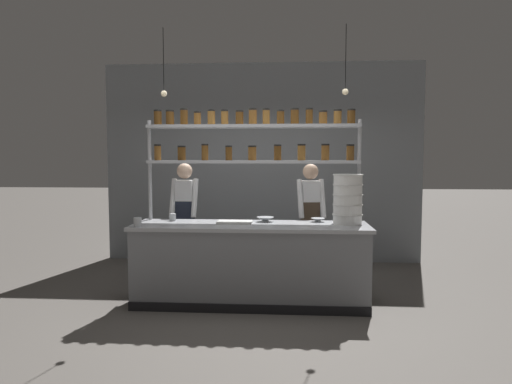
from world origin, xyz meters
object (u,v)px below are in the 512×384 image
object	(u,v)px
spice_shelf_unit	(253,144)
prep_bowl_near_left	(318,220)
chef_center	(310,216)
chef_left	(185,215)
container_stack	(348,199)
serving_cup_by_board	(173,217)
serving_cup_front	(138,222)
prep_bowl_center_front	(265,219)
cutting_board	(235,222)

from	to	relation	value
spice_shelf_unit	prep_bowl_near_left	xyz separation A→B (m)	(0.77, -0.09, -0.90)
chef_center	spice_shelf_unit	bearing A→B (deg)	-154.67
chef_left	container_stack	size ratio (longest dim) A/B	2.81
serving_cup_by_board	container_stack	bearing A→B (deg)	-3.55
chef_center	container_stack	world-z (taller)	chef_center
chef_left	serving_cup_front	distance (m)	1.11
chef_left	spice_shelf_unit	bearing A→B (deg)	-24.66
container_stack	chef_center	bearing A→B (deg)	117.51
prep_bowl_near_left	chef_center	bearing A→B (deg)	95.91
chef_center	serving_cup_by_board	world-z (taller)	chef_center
chef_left	prep_bowl_center_front	world-z (taller)	chef_left
cutting_board	serving_cup_by_board	distance (m)	0.79
prep_bowl_center_front	serving_cup_by_board	xyz separation A→B (m)	(-1.12, 0.00, 0.02)
container_stack	serving_cup_front	world-z (taller)	container_stack
chef_left	chef_center	size ratio (longest dim) A/B	1.00
serving_cup_front	container_stack	bearing A→B (deg)	9.29
chef_left	cutting_board	xyz separation A→B (m)	(0.75, -0.72, 0.01)
prep_bowl_near_left	serving_cup_front	size ratio (longest dim) A/B	1.61
chef_center	container_stack	bearing A→B (deg)	-72.07
spice_shelf_unit	cutting_board	size ratio (longest dim) A/B	6.44
serving_cup_front	prep_bowl_near_left	bearing A→B (deg)	14.98
chef_left	container_stack	bearing A→B (deg)	-17.95
chef_center	serving_cup_by_board	size ratio (longest dim) A/B	18.60
spice_shelf_unit	serving_cup_by_board	size ratio (longest dim) A/B	29.97
chef_left	prep_bowl_near_left	distance (m)	1.80
prep_bowl_near_left	serving_cup_by_board	distance (m)	1.74
prep_bowl_near_left	serving_cup_by_board	size ratio (longest dim) A/B	1.93
chef_left	serving_cup_front	bearing A→B (deg)	-103.92
spice_shelf_unit	chef_left	xyz separation A→B (m)	(-0.95, 0.45, -0.92)
cutting_board	chef_left	bearing A→B (deg)	136.24
chef_center	serving_cup_by_board	distance (m)	1.79
serving_cup_front	serving_cup_by_board	size ratio (longest dim) A/B	1.20
serving_cup_front	serving_cup_by_board	bearing A→B (deg)	62.80
cutting_board	prep_bowl_near_left	xyz separation A→B (m)	(0.97, 0.18, 0.01)
cutting_board	serving_cup_front	xyz separation A→B (m)	(-1.03, -0.36, 0.04)
chef_left	serving_cup_front	world-z (taller)	chef_left
container_stack	serving_cup_by_board	world-z (taller)	container_stack
prep_bowl_center_front	container_stack	bearing A→B (deg)	-7.47
spice_shelf_unit	serving_cup_by_board	bearing A→B (deg)	-173.21
spice_shelf_unit	container_stack	bearing A→B (deg)	-12.48
cutting_board	prep_bowl_near_left	bearing A→B (deg)	10.46
spice_shelf_unit	container_stack	distance (m)	1.29
container_stack	serving_cup_by_board	distance (m)	2.08
spice_shelf_unit	prep_bowl_center_front	distance (m)	0.91
prep_bowl_near_left	prep_bowl_center_front	bearing A→B (deg)	-177.20
container_stack	chef_left	bearing A→B (deg)	161.27
prep_bowl_near_left	serving_cup_front	distance (m)	2.07
prep_bowl_near_left	prep_bowl_center_front	distance (m)	0.62
spice_shelf_unit	container_stack	xyz separation A→B (m)	(1.10, -0.24, -0.63)
chef_center	prep_bowl_center_front	xyz separation A→B (m)	(-0.56, -0.62, 0.03)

